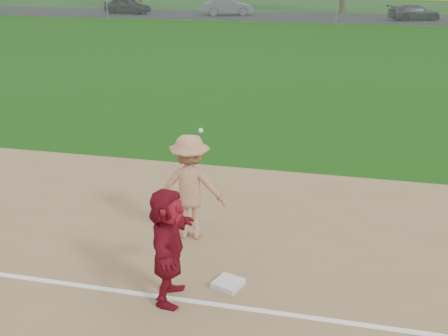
% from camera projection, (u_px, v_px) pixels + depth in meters
% --- Properties ---
extents(ground, '(160.00, 160.00, 0.00)m').
position_uv_depth(ground, '(202.00, 275.00, 9.05)').
color(ground, '#15440D').
rests_on(ground, ground).
extents(foul_line, '(60.00, 0.10, 0.01)m').
position_uv_depth(foul_line, '(187.00, 301.00, 8.32)').
color(foul_line, white).
rests_on(foul_line, infield_dirt).
extents(parking_asphalt, '(120.00, 10.00, 0.01)m').
position_uv_depth(parking_asphalt, '(339.00, 18.00, 51.01)').
color(parking_asphalt, black).
rests_on(parking_asphalt, ground).
extents(first_base, '(0.51, 0.51, 0.09)m').
position_uv_depth(first_base, '(228.00, 284.00, 8.68)').
color(first_base, silver).
rests_on(first_base, infield_dirt).
extents(base_runner, '(0.74, 1.69, 1.77)m').
position_uv_depth(base_runner, '(168.00, 246.00, 8.08)').
color(base_runner, maroon).
rests_on(base_runner, infield_dirt).
extents(car_left, '(4.88, 2.66, 1.57)m').
position_uv_depth(car_left, '(127.00, 5.00, 54.36)').
color(car_left, black).
rests_on(car_left, parking_asphalt).
extents(car_mid, '(5.00, 3.26, 1.56)m').
position_uv_depth(car_mid, '(227.00, 7.00, 52.79)').
color(car_mid, '#4F5156').
rests_on(car_mid, parking_asphalt).
extents(car_right, '(4.87, 3.47, 1.31)m').
position_uv_depth(car_right, '(414.00, 12.00, 48.32)').
color(car_right, black).
rests_on(car_right, parking_asphalt).
extents(first_base_play, '(1.33, 1.16, 2.28)m').
position_uv_depth(first_base_play, '(190.00, 187.00, 9.97)').
color(first_base_play, '#9A9A9D').
rests_on(first_base_play, infield_dirt).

